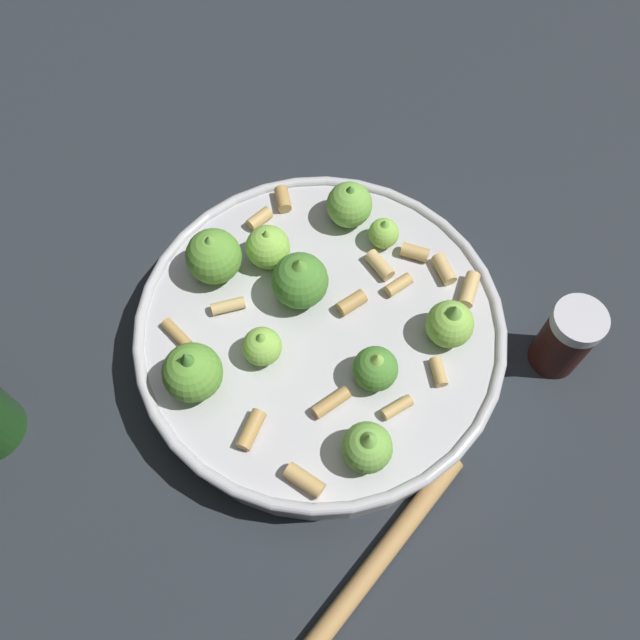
# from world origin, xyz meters

# --- Properties ---
(ground_plane) EXTENTS (2.40, 2.40, 0.00)m
(ground_plane) POSITION_xyz_m (0.00, 0.00, 0.00)
(ground_plane) COLOR #23282D
(cooking_pan) EXTENTS (0.31, 0.31, 0.11)m
(cooking_pan) POSITION_xyz_m (-0.00, -0.00, 0.03)
(cooking_pan) COLOR #B7B7BC
(cooking_pan) RESTS_ON ground
(pepper_shaker) EXTENTS (0.04, 0.04, 0.08)m
(pepper_shaker) POSITION_xyz_m (-0.08, 0.19, 0.04)
(pepper_shaker) COLOR #33140F
(pepper_shaker) RESTS_ON ground
(wooden_spoon) EXTENTS (0.25, 0.09, 0.02)m
(wooden_spoon) POSITION_xyz_m (0.19, 0.11, 0.01)
(wooden_spoon) COLOR #B2844C
(wooden_spoon) RESTS_ON ground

